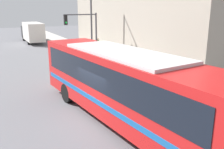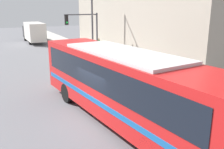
{
  "view_description": "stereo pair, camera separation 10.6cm",
  "coord_description": "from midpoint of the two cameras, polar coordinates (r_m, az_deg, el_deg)",
  "views": [
    {
      "loc": [
        -4.44,
        -9.97,
        5.34
      ],
      "look_at": [
        1.94,
        2.59,
        1.48
      ],
      "focal_mm": 40.0,
      "sensor_mm": 36.0,
      "label": 1
    },
    {
      "loc": [
        -4.35,
        -10.02,
        5.34
      ],
      "look_at": [
        1.94,
        2.59,
        1.48
      ],
      "focal_mm": 40.0,
      "sensor_mm": 36.0,
      "label": 2
    }
  ],
  "objects": [
    {
      "name": "sidewalk",
      "position": [
        32.21,
        -7.56,
        5.75
      ],
      "size": [
        3.19,
        70.0,
        0.13
      ],
      "color": "#B7B2A8",
      "rests_on": "ground_plane"
    },
    {
      "name": "street_lamp",
      "position": [
        25.73,
        -5.6,
        13.1
      ],
      "size": [
        2.6,
        0.28,
        7.15
      ],
      "color": "#47474C",
      "rests_on": "sidewalk"
    },
    {
      "name": "pedestrian_near_corner",
      "position": [
        18.08,
        10.35,
        1.01
      ],
      "size": [
        0.34,
        0.34,
        1.63
      ],
      "color": "#23283D",
      "rests_on": "sidewalk"
    },
    {
      "name": "delivery_truck",
      "position": [
        40.09,
        -17.81,
        9.29
      ],
      "size": [
        2.26,
        8.2,
        3.01
      ],
      "color": "silver",
      "rests_on": "ground_plane"
    },
    {
      "name": "pedestrian_mid_block",
      "position": [
        28.42,
        -3.39,
        6.59
      ],
      "size": [
        0.34,
        0.34,
        1.79
      ],
      "color": "slate",
      "rests_on": "sidewalk"
    },
    {
      "name": "fire_hydrant",
      "position": [
        16.25,
        10.36,
        -2.38
      ],
      "size": [
        0.26,
        0.36,
        0.7
      ],
      "color": "red",
      "rests_on": "sidewalk"
    },
    {
      "name": "traffic_light_pole",
      "position": [
        24.13,
        -6.44,
        10.46
      ],
      "size": [
        3.28,
        0.35,
        4.63
      ],
      "color": "#47474C",
      "rests_on": "sidewalk"
    },
    {
      "name": "ground_plane",
      "position": [
        12.16,
        -2.91,
        -10.78
      ],
      "size": [
        120.0,
        120.0,
        0.0
      ],
      "primitive_type": "plane",
      "color": "slate"
    },
    {
      "name": "city_bus",
      "position": [
        11.47,
        2.06,
        -1.67
      ],
      "size": [
        3.95,
        12.46,
        3.43
      ],
      "rotation": [
        0.0,
        0.0,
        0.11
      ],
      "color": "red",
      "rests_on": "ground_plane"
    },
    {
      "name": "building_facade",
      "position": [
        27.36,
        6.77,
        14.46
      ],
      "size": [
        6.0,
        23.65,
        9.97
      ],
      "color": "#9E9384",
      "rests_on": "ground_plane"
    },
    {
      "name": "parking_meter",
      "position": [
        21.59,
        -0.22,
        3.65
      ],
      "size": [
        0.14,
        0.14,
        1.25
      ],
      "color": "#47474C",
      "rests_on": "sidewalk"
    }
  ]
}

